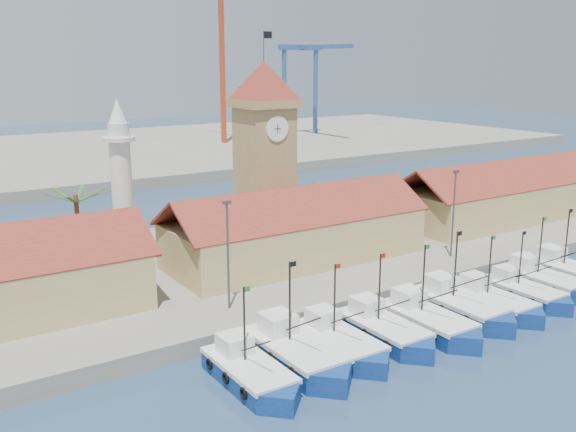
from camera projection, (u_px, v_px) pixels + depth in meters
ground at (440, 343)px, 49.62m from camera, size 400.00×400.00×0.00m
quay at (275, 256)px, 68.93m from camera, size 140.00×32.00×1.50m
terminal at (64, 157)px, 138.70m from camera, size 240.00×80.00×2.00m
boat_0 at (251, 375)px, 42.97m from camera, size 3.43×9.41×7.12m
boat_1 at (297, 356)px, 45.64m from camera, size 3.86×10.57×8.00m
boat_2 at (341, 345)px, 47.55m from camera, size 3.46×9.48×7.17m
boat_3 at (386, 332)px, 49.74m from camera, size 3.51×9.62×7.28m
boat_4 at (429, 323)px, 51.36m from camera, size 3.62×9.92×7.50m
boat_5 at (461, 309)px, 54.32m from camera, size 3.76×10.29×7.79m
boat_6 at (495, 304)px, 55.62m from camera, size 3.38×9.26×7.01m
boat_7 at (525, 294)px, 58.08m from camera, size 3.25×8.90×6.73m
boat_8 at (545, 283)px, 60.79m from camera, size 3.56×9.75×7.37m
boat_9 at (572, 274)px, 63.28m from camera, size 3.65×10.00×7.56m
hall_center at (296, 236)px, 64.92m from camera, size 27.04×10.13×7.61m
hall_right at (503, 199)px, 81.99m from camera, size 31.20×10.13×7.61m
clock_tower at (265, 151)px, 67.90m from camera, size 5.80×5.80×22.70m
minaret at (122, 183)px, 62.05m from camera, size 3.00×3.00×16.30m
palm_tree at (78, 229)px, 58.58m from camera, size 5.60×5.03×8.39m
lamp_posts at (350, 228)px, 58.10m from camera, size 80.70×0.25×9.03m
crane_red_right at (225, 35)px, 146.57m from camera, size 1.00×35.53×44.41m
gantry at (308, 65)px, 164.56m from camera, size 13.00×22.00×23.20m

